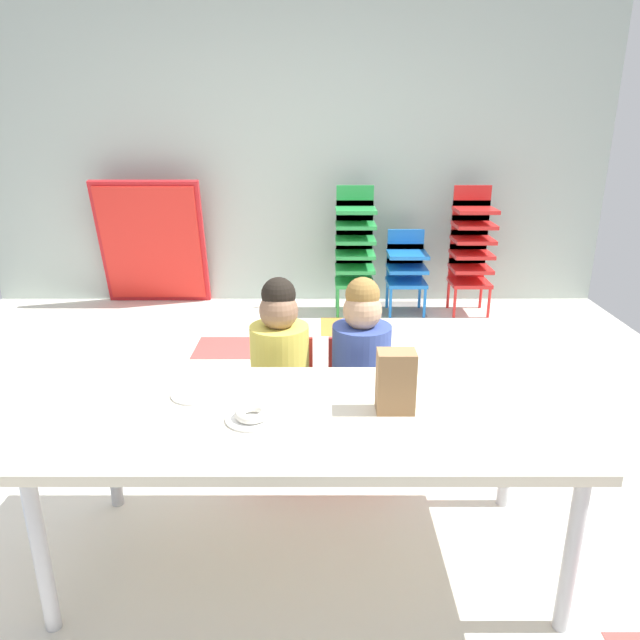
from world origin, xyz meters
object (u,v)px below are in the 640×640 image
seated_child_middle_seat (363,358)px  donut_powdered_on_plate (253,413)px  craft_table (309,425)px  paper_plate_near_edge (253,419)px  paper_bag_brown (397,382)px  seated_child_near_camera (282,358)px  folded_activity_table (154,243)px  paper_plate_center_table (198,394)px  kid_chair_red_stack (473,244)px  kid_chair_blue_stack (408,266)px  kid_chair_green_stack (357,244)px

seated_child_middle_seat → donut_powdered_on_plate: bearing=-121.7°
craft_table → seated_child_middle_seat: (0.23, 0.61, -0.01)m
craft_table → paper_plate_near_edge: (-0.19, -0.05, 0.05)m
paper_bag_brown → paper_plate_near_edge: 0.50m
seated_child_near_camera → folded_activity_table: size_ratio=0.84×
seated_child_middle_seat → paper_plate_near_edge: (-0.41, -0.67, 0.06)m
folded_activity_table → paper_plate_center_table: (0.98, -3.06, 0.08)m
craft_table → folded_activity_table: 3.48m
seated_child_near_camera → kid_chair_red_stack: (1.42, 2.37, 0.02)m
seated_child_near_camera → paper_plate_near_edge: size_ratio=5.10×
kid_chair_red_stack → donut_powdered_on_plate: size_ratio=8.79×
seated_child_middle_seat → paper_plate_center_table: seated_child_middle_seat is taller
folded_activity_table → paper_plate_near_edge: size_ratio=6.04×
paper_bag_brown → paper_plate_near_edge: paper_bag_brown is taller
seated_child_near_camera → donut_powdered_on_plate: size_ratio=7.75×
kid_chair_blue_stack → paper_plate_near_edge: bearing=-107.3°
craft_table → seated_child_near_camera: size_ratio=1.97×
seated_child_middle_seat → kid_chair_red_stack: 2.60m
paper_bag_brown → kid_chair_green_stack: bearing=89.5°
kid_chair_green_stack → paper_bag_brown: kid_chair_green_stack is taller
seated_child_middle_seat → paper_bag_brown: (0.07, -0.60, 0.17)m
craft_table → seated_child_near_camera: (-0.14, 0.61, -0.01)m
craft_table → kid_chair_red_stack: size_ratio=1.74×
kid_chair_green_stack → folded_activity_table: size_ratio=0.96×
craft_table → kid_chair_red_stack: kid_chair_red_stack is taller
paper_plate_center_table → paper_plate_near_edge: bearing=-40.2°
seated_child_middle_seat → paper_plate_near_edge: seated_child_middle_seat is taller
craft_table → seated_child_middle_seat: seated_child_middle_seat is taller
kid_chair_blue_stack → paper_bag_brown: paper_bag_brown is taller
paper_bag_brown → paper_plate_center_table: bearing=170.3°
kid_chair_blue_stack → paper_bag_brown: bearing=-98.8°
paper_bag_brown → paper_plate_near_edge: bearing=-172.2°
paper_plate_near_edge → donut_powdered_on_plate: (0.00, 0.00, 0.02)m
paper_plate_near_edge → donut_powdered_on_plate: size_ratio=1.52×
craft_table → kid_chair_blue_stack: kid_chair_blue_stack is taller
paper_bag_brown → donut_powdered_on_plate: paper_bag_brown is taller
kid_chair_blue_stack → kid_chair_red_stack: size_ratio=0.65×
kid_chair_blue_stack → seated_child_near_camera: bearing=-110.7°
paper_plate_near_edge → paper_plate_center_table: size_ratio=1.00×
folded_activity_table → paper_plate_center_table: folded_activity_table is taller
kid_chair_red_stack → paper_plate_near_edge: kid_chair_red_stack is taller
craft_table → donut_powdered_on_plate: (-0.19, -0.05, 0.07)m
kid_chair_blue_stack → paper_plate_near_edge: (-0.95, -3.04, 0.22)m
craft_table → paper_bag_brown: paper_bag_brown is taller
seated_child_near_camera → kid_chair_red_stack: 2.76m
seated_child_near_camera → paper_bag_brown: size_ratio=4.17×
seated_child_middle_seat → donut_powdered_on_plate: size_ratio=7.75×
kid_chair_blue_stack → donut_powdered_on_plate: size_ratio=5.75×
seated_child_near_camera → paper_plate_center_table: bearing=-119.8°
paper_plate_center_table → seated_child_middle_seat: bearing=37.0°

